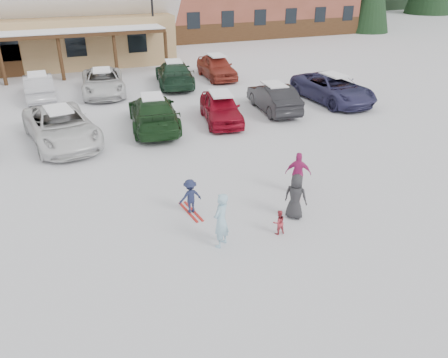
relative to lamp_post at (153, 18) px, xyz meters
name	(u,v)px	position (x,y,z in m)	size (l,w,h in m)	color
ground	(227,223)	(-3.33, -23.09, -3.50)	(160.00, 160.00, 0.00)	silver
lamp_post	(153,18)	(0.00, 0.00, 0.00)	(0.50, 0.25, 6.20)	black
adult_skier	(221,220)	(-3.93, -24.13, -2.67)	(0.61, 0.40, 1.66)	#9CC9DF
toddler_red	(279,222)	(-2.13, -24.20, -3.11)	(0.38, 0.30, 0.78)	#B4323E
child_navy	(190,196)	(-4.18, -22.06, -2.92)	(0.75, 0.43, 1.16)	#1D2345
skis_child_navy	(191,212)	(-4.18, -22.06, -3.49)	(0.20, 1.40, 0.03)	red
child_magenta	(298,173)	(-0.31, -22.15, -2.75)	(0.88, 0.37, 1.51)	#B92773
skis_child_magenta	(297,192)	(-0.31, -22.15, -3.49)	(0.20, 1.40, 0.03)	red
bystander_dark	(296,197)	(-1.22, -23.55, -2.76)	(0.73, 0.47, 1.49)	#2A2A2C
parked_car_2	(61,126)	(-7.65, -14.23, -2.73)	(2.59, 5.61, 1.56)	white
parked_car_3	(153,112)	(-3.42, -13.81, -2.72)	(2.19, 5.38, 1.56)	#19381A
parked_car_4	(221,108)	(-0.08, -14.14, -2.77)	(1.73, 4.29, 1.46)	maroon
parked_car_5	(274,98)	(3.19, -13.53, -2.77)	(1.54, 4.43, 1.46)	black
parked_car_6	(333,88)	(7.14, -13.19, -2.73)	(2.58, 5.59, 1.55)	#313057
parked_car_9	(39,87)	(-8.46, -6.49, -2.77)	(1.55, 4.44, 1.46)	#BABAC0
parked_car_10	(103,82)	(-4.86, -6.76, -2.77)	(2.44, 5.28, 1.47)	silver
parked_car_11	(174,74)	(-0.30, -6.41, -2.73)	(2.18, 5.37, 1.56)	#1D3B28
parked_car_12	(217,67)	(2.94, -5.51, -2.72)	(1.84, 4.58, 1.56)	#9A3427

